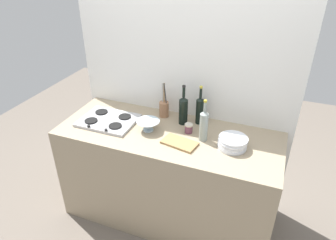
# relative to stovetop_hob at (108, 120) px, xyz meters

# --- Properties ---
(ground_plane) EXTENTS (6.00, 6.00, 0.00)m
(ground_plane) POSITION_rel_stovetop_hob_xyz_m (0.54, 0.02, -0.91)
(ground_plane) COLOR #6B6056
(ground_plane) RESTS_ON ground
(counter_block) EXTENTS (1.80, 0.70, 0.90)m
(counter_block) POSITION_rel_stovetop_hob_xyz_m (0.54, 0.02, -0.46)
(counter_block) COLOR tan
(counter_block) RESTS_ON ground
(backsplash_panel) EXTENTS (1.90, 0.06, 2.43)m
(backsplash_panel) POSITION_rel_stovetop_hob_xyz_m (0.54, 0.40, 0.30)
(backsplash_panel) COLOR white
(backsplash_panel) RESTS_ON ground
(stovetop_hob) EXTENTS (0.46, 0.36, 0.04)m
(stovetop_hob) POSITION_rel_stovetop_hob_xyz_m (0.00, 0.00, 0.00)
(stovetop_hob) COLOR #B2B2B7
(stovetop_hob) RESTS_ON counter_block
(plate_stack) EXTENTS (0.22, 0.22, 0.09)m
(plate_stack) POSITION_rel_stovetop_hob_xyz_m (1.06, 0.00, 0.03)
(plate_stack) COLOR white
(plate_stack) RESTS_ON counter_block
(wine_bottle_leftmost) EXTENTS (0.07, 0.07, 0.34)m
(wine_bottle_leftmost) POSITION_rel_stovetop_hob_xyz_m (0.83, 0.03, 0.12)
(wine_bottle_leftmost) COLOR gray
(wine_bottle_leftmost) RESTS_ON counter_block
(wine_bottle_mid_left) EXTENTS (0.07, 0.07, 0.35)m
(wine_bottle_mid_left) POSITION_rel_stovetop_hob_xyz_m (0.60, 0.21, 0.12)
(wine_bottle_mid_left) COLOR black
(wine_bottle_mid_left) RESTS_ON counter_block
(wine_bottle_mid_right) EXTENTS (0.07, 0.07, 0.34)m
(wine_bottle_mid_right) POSITION_rel_stovetop_hob_xyz_m (0.73, 0.26, 0.11)
(wine_bottle_mid_right) COLOR black
(wine_bottle_mid_right) RESTS_ON counter_block
(mixing_bowl) EXTENTS (0.19, 0.19, 0.09)m
(mixing_bowl) POSITION_rel_stovetop_hob_xyz_m (0.37, -0.00, 0.03)
(mixing_bowl) COLOR silver
(mixing_bowl) RESTS_ON counter_block
(utensil_crock) EXTENTS (0.08, 0.08, 0.32)m
(utensil_crock) POSITION_rel_stovetop_hob_xyz_m (0.41, 0.26, 0.06)
(utensil_crock) COLOR #996B4C
(utensil_crock) RESTS_ON counter_block
(condiment_jar_front) EXTENTS (0.07, 0.07, 0.08)m
(condiment_jar_front) POSITION_rel_stovetop_hob_xyz_m (0.69, 0.09, 0.03)
(condiment_jar_front) COLOR #66384C
(condiment_jar_front) RESTS_ON counter_block
(cutting_board) EXTENTS (0.29, 0.19, 0.02)m
(cutting_board) POSITION_rel_stovetop_hob_xyz_m (0.68, -0.09, -0.00)
(cutting_board) COLOR #9E7A4C
(cutting_board) RESTS_ON counter_block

